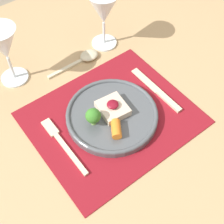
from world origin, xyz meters
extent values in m
plane|color=gray|center=(0.00, 0.00, 0.00)|extent=(8.00, 8.00, 0.00)
cube|color=tan|center=(0.00, 0.00, 0.75)|extent=(1.55, 1.26, 0.03)
cylinder|color=tan|center=(0.71, 0.56, 0.37)|extent=(0.06, 0.06, 0.74)
cube|color=maroon|center=(0.00, 0.00, 0.77)|extent=(0.41, 0.35, 0.00)
cylinder|color=#4C5156|center=(0.00, 0.00, 0.78)|extent=(0.24, 0.24, 0.02)
torus|color=#4C5156|center=(0.00, 0.00, 0.79)|extent=(0.24, 0.24, 0.01)
cube|color=beige|center=(0.01, 0.01, 0.80)|extent=(0.08, 0.08, 0.02)
ellipsoid|color=maroon|center=(0.01, 0.01, 0.81)|extent=(0.03, 0.03, 0.01)
cylinder|color=#84B256|center=(-0.05, 0.01, 0.79)|extent=(0.01, 0.01, 0.02)
sphere|color=#387A28|center=(-0.05, 0.01, 0.82)|extent=(0.04, 0.04, 0.04)
cylinder|color=orange|center=(-0.02, -0.05, 0.80)|extent=(0.05, 0.05, 0.02)
cube|color=beige|center=(-0.15, -0.03, 0.77)|extent=(0.01, 0.14, 0.01)
cube|color=beige|center=(-0.15, 0.07, 0.77)|extent=(0.02, 0.05, 0.01)
cube|color=beige|center=(0.15, -0.05, 0.77)|extent=(0.02, 0.09, 0.01)
cube|color=beige|center=(0.15, 0.04, 0.77)|extent=(0.02, 0.11, 0.00)
cube|color=beige|center=(0.00, 0.22, 0.77)|extent=(0.12, 0.01, 0.01)
ellipsoid|color=beige|center=(0.08, 0.22, 0.77)|extent=(0.06, 0.05, 0.02)
cylinder|color=white|center=(0.16, 0.25, 0.77)|extent=(0.08, 0.08, 0.01)
cylinder|color=white|center=(0.16, 0.25, 0.81)|extent=(0.01, 0.01, 0.08)
cone|color=white|center=(0.16, 0.25, 0.89)|extent=(0.09, 0.09, 0.09)
cylinder|color=white|center=(-0.14, 0.28, 0.77)|extent=(0.08, 0.08, 0.01)
cylinder|color=white|center=(-0.14, 0.28, 0.81)|extent=(0.01, 0.01, 0.08)
cone|color=white|center=(-0.14, 0.28, 0.89)|extent=(0.09, 0.09, 0.09)
camera|label=1|loc=(-0.29, -0.38, 1.44)|focal=50.00mm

